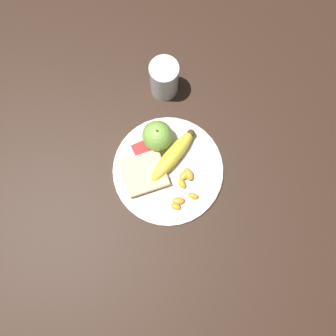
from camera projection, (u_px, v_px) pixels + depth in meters
The scene contains 14 objects.
ground_plane at pixel (168, 171), 0.83m from camera, with size 3.00×3.00×0.00m, color #332116.
plate at pixel (168, 170), 0.82m from camera, with size 0.28×0.28×0.01m.
juice_glass at pixel (164, 80), 0.82m from camera, with size 0.07×0.07×0.11m.
apple at pixel (157, 136), 0.79m from camera, with size 0.07×0.07×0.08m.
banana at pixel (173, 155), 0.80m from camera, with size 0.16×0.11×0.04m.
bread_slice at pixel (145, 173), 0.80m from camera, with size 0.11×0.11×0.02m.
fork at pixel (168, 177), 0.81m from camera, with size 0.17×0.05×0.00m.
jam_packet at pixel (141, 149), 0.81m from camera, with size 0.04×0.03×0.02m.
orange_segment_0 at pixel (178, 201), 0.79m from camera, with size 0.03×0.03×0.02m.
orange_segment_1 at pixel (182, 184), 0.80m from camera, with size 0.02×0.03×0.01m.
orange_segment_2 at pixel (184, 175), 0.80m from camera, with size 0.04×0.03×0.02m.
orange_segment_3 at pixel (189, 174), 0.80m from camera, with size 0.02×0.03×0.02m.
orange_segment_4 at pixel (193, 196), 0.79m from camera, with size 0.03×0.03×0.01m.
orange_segment_5 at pixel (176, 207), 0.79m from camera, with size 0.03×0.03×0.01m.
Camera 1 is at (0.07, 0.15, 0.81)m, focal length 35.00 mm.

